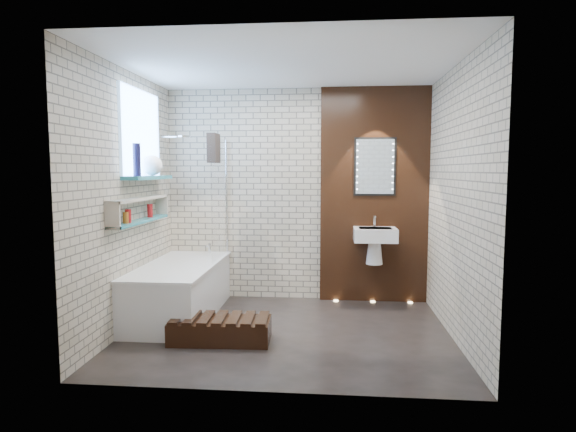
# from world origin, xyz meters

# --- Properties ---
(ground) EXTENTS (3.20, 3.20, 0.00)m
(ground) POSITION_xyz_m (0.00, 0.00, 0.00)
(ground) COLOR black
(ground) RESTS_ON ground
(room_shell) EXTENTS (3.24, 3.20, 2.60)m
(room_shell) POSITION_xyz_m (0.00, 0.00, 1.30)
(room_shell) COLOR #B1A58C
(room_shell) RESTS_ON ground
(walnut_panel) EXTENTS (1.30, 0.06, 2.60)m
(walnut_panel) POSITION_xyz_m (0.95, 1.27, 1.30)
(walnut_panel) COLOR black
(walnut_panel) RESTS_ON ground
(clerestory_window) EXTENTS (0.18, 1.00, 0.94)m
(clerestory_window) POSITION_xyz_m (-1.57, 0.35, 1.90)
(clerestory_window) COLOR #7FADE0
(clerestory_window) RESTS_ON room_shell
(display_niche) EXTENTS (0.14, 1.30, 0.26)m
(display_niche) POSITION_xyz_m (-1.53, 0.15, 1.20)
(display_niche) COLOR teal
(display_niche) RESTS_ON room_shell
(bathtub) EXTENTS (0.79, 1.74, 0.70)m
(bathtub) POSITION_xyz_m (-1.22, 0.45, 0.29)
(bathtub) COLOR white
(bathtub) RESTS_ON ground
(bath_screen) EXTENTS (0.01, 0.78, 1.40)m
(bath_screen) POSITION_xyz_m (-0.87, 0.89, 1.28)
(bath_screen) COLOR white
(bath_screen) RESTS_ON bathtub
(towel) EXTENTS (0.09, 0.25, 0.32)m
(towel) POSITION_xyz_m (-0.87, 0.63, 1.85)
(towel) COLOR #282220
(towel) RESTS_ON bath_screen
(shower_head) EXTENTS (0.18, 0.18, 0.02)m
(shower_head) POSITION_xyz_m (-1.30, 0.95, 2.00)
(shower_head) COLOR silver
(shower_head) RESTS_ON room_shell
(washbasin) EXTENTS (0.50, 0.36, 0.58)m
(washbasin) POSITION_xyz_m (0.95, 1.07, 0.79)
(washbasin) COLOR white
(washbasin) RESTS_ON walnut_panel
(led_mirror) EXTENTS (0.50, 0.02, 0.70)m
(led_mirror) POSITION_xyz_m (0.95, 1.23, 1.65)
(led_mirror) COLOR black
(led_mirror) RESTS_ON walnut_panel
(walnut_step) EXTENTS (0.95, 0.45, 0.21)m
(walnut_step) POSITION_xyz_m (-0.60, -0.30, 0.10)
(walnut_step) COLOR black
(walnut_step) RESTS_ON ground
(niche_bottles) EXTENTS (0.06, 0.68, 0.14)m
(niche_bottles) POSITION_xyz_m (-1.53, 0.05, 1.17)
(niche_bottles) COLOR maroon
(niche_bottles) RESTS_ON display_niche
(sill_vases) EXTENTS (0.22, 0.56, 0.32)m
(sill_vases) POSITION_xyz_m (-1.50, 0.37, 1.67)
(sill_vases) COLOR #17163E
(sill_vases) RESTS_ON clerestory_window
(floor_uplights) EXTENTS (0.96, 0.06, 0.01)m
(floor_uplights) POSITION_xyz_m (0.95, 1.20, 0.01)
(floor_uplights) COLOR #FFD899
(floor_uplights) RESTS_ON ground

